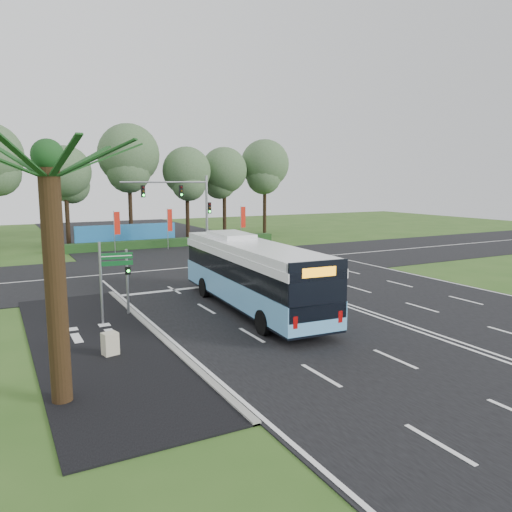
# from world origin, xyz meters

# --- Properties ---
(ground) EXTENTS (120.00, 120.00, 0.00)m
(ground) POSITION_xyz_m (0.00, 0.00, 0.00)
(ground) COLOR #2E511B
(ground) RESTS_ON ground
(road_main) EXTENTS (20.00, 120.00, 0.04)m
(road_main) POSITION_xyz_m (0.00, 0.00, 0.02)
(road_main) COLOR black
(road_main) RESTS_ON ground
(road_cross) EXTENTS (120.00, 14.00, 0.05)m
(road_cross) POSITION_xyz_m (0.00, 12.00, 0.03)
(road_cross) COLOR black
(road_cross) RESTS_ON ground
(bike_path) EXTENTS (5.00, 18.00, 0.06)m
(bike_path) POSITION_xyz_m (-12.50, -3.00, 0.03)
(bike_path) COLOR black
(bike_path) RESTS_ON ground
(kerb_strip) EXTENTS (0.25, 18.00, 0.12)m
(kerb_strip) POSITION_xyz_m (-10.10, -3.00, 0.06)
(kerb_strip) COLOR gray
(kerb_strip) RESTS_ON ground
(city_bus) EXTENTS (3.48, 13.05, 3.70)m
(city_bus) POSITION_xyz_m (-4.61, -1.15, 1.87)
(city_bus) COLOR #60AAE0
(city_bus) RESTS_ON ground
(pedestrian_signal) EXTENTS (0.30, 0.41, 3.24)m
(pedestrian_signal) POSITION_xyz_m (-10.34, 0.85, 1.77)
(pedestrian_signal) COLOR gray
(pedestrian_signal) RESTS_ON ground
(street_sign) EXTENTS (1.48, 0.29, 3.82)m
(street_sign) POSITION_xyz_m (-11.48, -0.39, 2.42)
(street_sign) COLOR gray
(street_sign) RESTS_ON ground
(utility_cabinet) EXTENTS (0.63, 0.56, 0.91)m
(utility_cabinet) POSITION_xyz_m (-12.39, -4.65, 0.45)
(utility_cabinet) COLOR beige
(utility_cabinet) RESTS_ON ground
(banner_flag_left) EXTENTS (0.57, 0.08, 3.84)m
(banner_flag_left) POSITION_xyz_m (-5.98, 22.50, 2.53)
(banner_flag_left) COLOR gray
(banner_flag_left) RESTS_ON ground
(banner_flag_mid) EXTENTS (0.56, 0.23, 3.94)m
(banner_flag_mid) POSITION_xyz_m (-0.94, 22.73, 2.59)
(banner_flag_mid) COLOR gray
(banner_flag_mid) RESTS_ON ground
(banner_flag_right) EXTENTS (0.59, 0.11, 3.99)m
(banner_flag_right) POSITION_xyz_m (6.81, 22.59, 2.62)
(banner_flag_right) COLOR gray
(banner_flag_right) RESTS_ON ground
(palm_tree) EXTENTS (3.20, 3.20, 7.65)m
(palm_tree) POSITION_xyz_m (-14.50, -8.00, 6.44)
(palm_tree) COLOR #382614
(palm_tree) RESTS_ON ground
(traffic_light_gantry) EXTENTS (8.41, 0.28, 7.00)m
(traffic_light_gantry) POSITION_xyz_m (0.21, 20.50, 4.66)
(traffic_light_gantry) COLOR gray
(traffic_light_gantry) RESTS_ON ground
(hedge) EXTENTS (22.00, 1.20, 0.80)m
(hedge) POSITION_xyz_m (0.00, 24.50, 0.40)
(hedge) COLOR #143413
(hedge) RESTS_ON ground
(blue_hoarding) EXTENTS (10.00, 0.30, 2.20)m
(blue_hoarding) POSITION_xyz_m (-4.00, 27.00, 1.10)
(blue_hoarding) COLOR #1F69A8
(blue_hoarding) RESTS_ON ground
(eucalyptus_row) EXTENTS (42.08, 8.16, 12.54)m
(eucalyptus_row) POSITION_xyz_m (-3.57, 31.36, 8.40)
(eucalyptus_row) COLOR black
(eucalyptus_row) RESTS_ON ground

